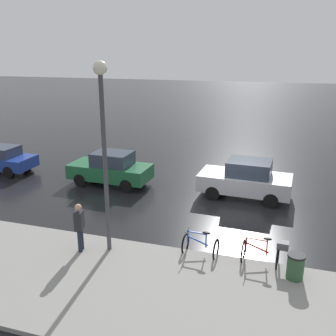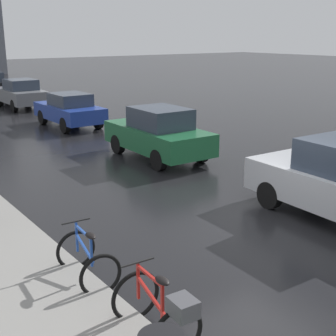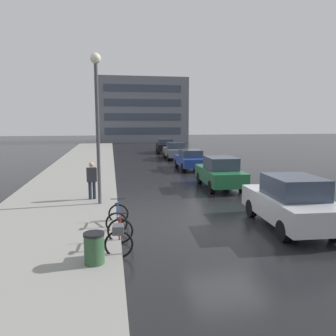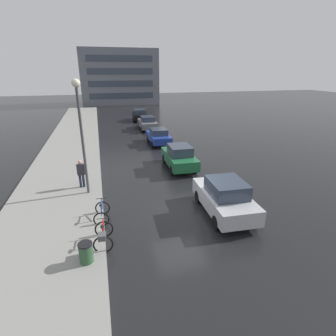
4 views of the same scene
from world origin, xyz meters
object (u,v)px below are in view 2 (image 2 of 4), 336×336
bicycle_nearest (161,311)px  car_grey (21,93)px  car_blue (69,110)px  car_green (158,133)px  bicycle_second (87,260)px

bicycle_nearest → car_grey: car_grey is taller
bicycle_nearest → car_grey: (5.69, 21.04, 0.27)m
car_blue → car_green: bearing=-90.2°
car_green → bicycle_second: bearing=-133.6°
car_green → car_grey: 13.25m
car_blue → car_grey: (0.19, 6.57, 0.04)m
bicycle_nearest → car_blue: (5.50, 14.47, 0.23)m
bicycle_second → car_blue: 13.61m
bicycle_nearest → bicycle_second: bicycle_nearest is taller
car_blue → car_grey: 6.58m
car_green → car_grey: car_green is taller
bicycle_second → car_green: (5.48, 5.76, 0.42)m
bicycle_nearest → car_blue: 15.48m
bicycle_nearest → bicycle_second: bearing=90.1°
bicycle_second → car_green: car_green is taller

